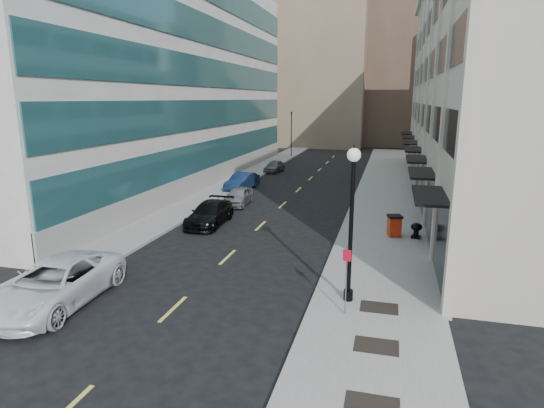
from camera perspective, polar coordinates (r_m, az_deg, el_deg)
The scene contains 23 objects.
ground at distance 16.59m, azimuth -15.54°, elevation -15.53°, with size 160.00×160.00×0.00m, color black.
sidewalk_right at distance 33.36m, azimuth 13.98°, elevation -0.72°, with size 5.00×80.00×0.15m, color gray.
sidewalk_left at distance 36.26m, azimuth -8.69°, elevation 0.62°, with size 3.00×80.00×0.15m, color gray.
building_right at distance 40.52m, azimuth 28.73°, elevation 13.21°, with size 15.30×46.50×18.25m.
building_left at distance 46.05m, azimuth -16.80°, elevation 15.27°, with size 16.14×46.00×20.00m.
skyline_tan_near at distance 81.53m, azimuth 6.76°, elevation 17.36°, with size 14.00×18.00×28.00m, color #89705A.
skyline_brown at distance 84.94m, azimuth 15.72°, elevation 18.84°, with size 12.00×16.00×34.00m, color brown.
skyline_tan_far at distance 93.07m, azimuth 1.29°, elevation 15.06°, with size 12.00×14.00×22.00m, color #89705A.
skyline_stone at distance 79.15m, azimuth 22.90°, elevation 13.69°, with size 10.00×14.00×20.00m, color #B3AC97.
grate_near at distance 12.96m, azimuth 12.43°, elevation -23.51°, with size 1.40×1.00×0.01m, color black.
grate_mid at distance 15.48m, azimuth 12.96°, elevation -16.94°, with size 1.40×1.00×0.01m, color black.
grate_far at distance 17.96m, azimuth 13.30°, elevation -12.53°, with size 1.40×1.00×0.01m, color black.
road_centerline at distance 31.42m, azimuth 0.08°, elevation -1.29°, with size 0.15×68.20×0.01m.
traffic_signal at distance 61.91m, azimuth 2.47°, elevation 11.14°, with size 0.66×0.66×6.98m.
car_white_van at distance 19.61m, azimuth -25.55°, elevation -9.01°, with size 2.88×6.24×1.74m, color white.
car_black_pickup at distance 29.01m, azimuth -7.82°, elevation -1.19°, with size 2.01×4.95×1.44m, color black.
car_silver_sedan at distance 34.16m, azimuth -4.21°, elevation 1.00°, with size 1.61×3.99×1.36m, color gray.
car_blue_sedan at distance 39.87m, azimuth -3.79°, elevation 2.83°, with size 1.55×4.43×1.46m, color navy.
car_grey_sedan at distance 49.52m, azimuth 0.29°, elevation 4.76°, with size 1.50×3.74×1.27m, color slate.
trash_bin at distance 26.77m, azimuth 15.10°, elevation -2.54°, with size 0.93×0.94×1.22m.
lamppost at distance 17.18m, azimuth 9.96°, elevation -0.93°, with size 0.50×0.50×6.07m.
sign_post at distance 16.61m, azimuth 9.34°, elevation -8.24°, with size 0.31×0.09×2.63m.
urn_planter at distance 26.76m, azimuth 17.66°, elevation -3.00°, with size 0.63×0.63×0.87m.
Camera 1 is at (7.70, -12.45, 7.82)m, focal length 30.00 mm.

